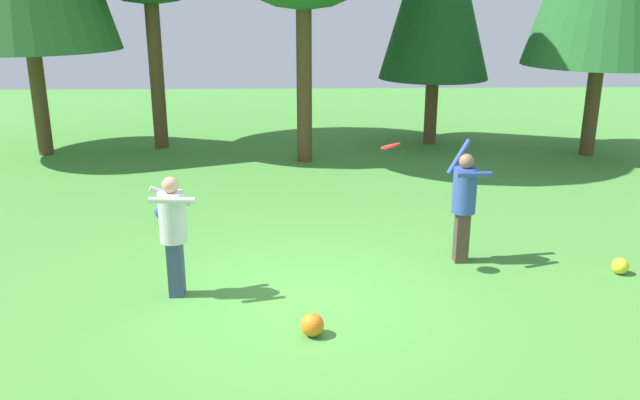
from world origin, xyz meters
TOP-DOWN VIEW (x-y plane):
  - ground_plane at (0.00, 0.00)m, footprint 40.00×40.00m
  - person_thrower at (2.21, 1.18)m, footprint 0.60×0.60m
  - person_catcher at (-1.74, 0.16)m, footprint 0.64×0.59m
  - frisbee at (1.08, 0.81)m, footprint 0.37×0.37m
  - ball_orange at (0.00, -0.96)m, footprint 0.27×0.27m
  - ball_yellow at (4.35, 0.67)m, footprint 0.23×0.23m
  - ball_blue at (-2.58, 3.26)m, footprint 0.24×0.24m

SIDE VIEW (x-z plane):
  - ground_plane at x=0.00m, z-range 0.00..0.00m
  - ball_yellow at x=4.35m, z-range 0.00..0.23m
  - ball_blue at x=-2.58m, z-range 0.00..0.24m
  - ball_orange at x=0.00m, z-range 0.00..0.27m
  - person_catcher at x=-1.74m, z-range 0.14..1.74m
  - person_thrower at x=2.21m, z-range 0.07..1.86m
  - frisbee at x=1.08m, z-range 1.78..1.88m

